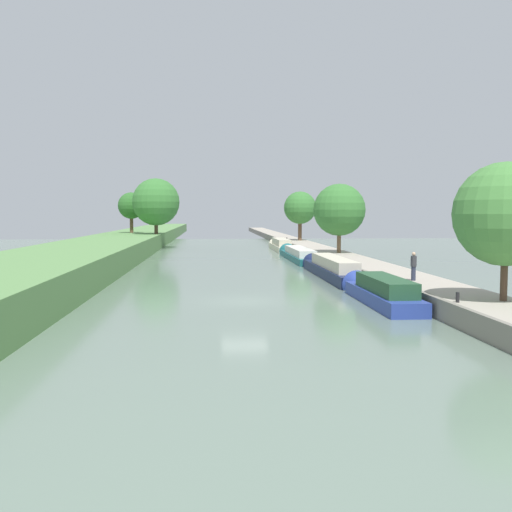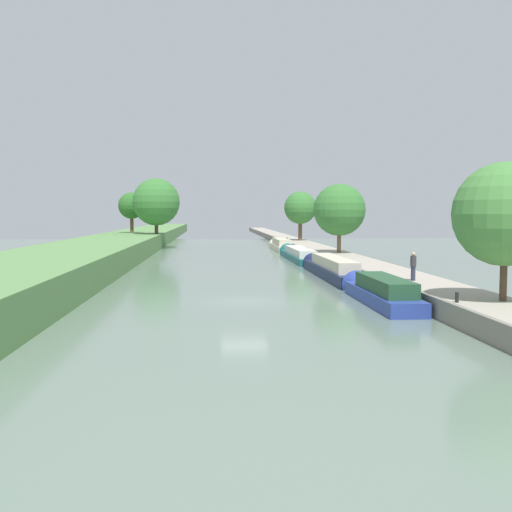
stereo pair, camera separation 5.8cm
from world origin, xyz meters
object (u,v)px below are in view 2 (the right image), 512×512
Objects in this scene: narrowboat_navy at (330,268)px; mooring_bollard_near at (457,297)px; narrowboat_cream at (280,245)px; person_walking at (413,266)px; narrowboat_blue at (379,291)px; narrowboat_teal at (297,254)px; mooring_bollard_far at (287,239)px.

mooring_bollard_near is at bearing -84.88° from narrowboat_navy.
person_walking reaches higher than narrowboat_cream.
person_walking is (2.65, 2.23, 1.19)m from narrowboat_blue.
narrowboat_blue is 6.17× the size of person_walking.
narrowboat_cream is (0.02, 46.16, 0.02)m from narrowboat_blue.
person_walking is 3.69× the size of mooring_bollard_near.
mooring_bollard_near is at bearing -96.44° from person_walking.
narrowboat_teal is at bearing -90.29° from narrowboat_cream.
narrowboat_teal is 16.15m from narrowboat_cream.
narrowboat_blue is at bearing -91.86° from mooring_bollard_far.
narrowboat_blue is 6.40m from mooring_bollard_near.
narrowboat_navy is 11.19m from person_walking.
narrowboat_teal is (-0.07, 30.01, -0.07)m from narrowboat_blue.
mooring_bollard_far is (1.69, 6.36, 0.52)m from narrowboat_cream.
narrowboat_blue reaches higher than mooring_bollard_near.
mooring_bollard_far is at bearing 91.08° from person_walking.
narrowboat_navy reaches higher than narrowboat_blue.
narrowboat_navy is 19.27m from mooring_bollard_near.
narrowboat_cream is at bearing 91.85° from mooring_bollard_near.
narrowboat_teal is 37.31× the size of mooring_bollard_far.
narrowboat_cream is 29.80× the size of mooring_bollard_near.
mooring_bollard_near is (1.72, -19.19, 0.49)m from narrowboat_navy.
narrowboat_blue is at bearing -90.02° from narrowboat_cream.
narrowboat_navy is at bearing -92.49° from mooring_bollard_far.
narrowboat_blue is 52.55m from mooring_bollard_far.
narrowboat_cream reaches higher than narrowboat_teal.
mooring_bollard_far is (1.71, 52.52, 0.54)m from narrowboat_blue.
mooring_bollard_far is (-0.95, 50.29, -0.65)m from person_walking.
narrowboat_cream is 29.80× the size of mooring_bollard_far.
narrowboat_teal is at bearing 90.18° from narrowboat_navy.
mooring_bollard_near is (1.71, -6.15, 0.54)m from narrowboat_blue.
person_walking is (2.66, -10.81, 1.14)m from narrowboat_navy.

